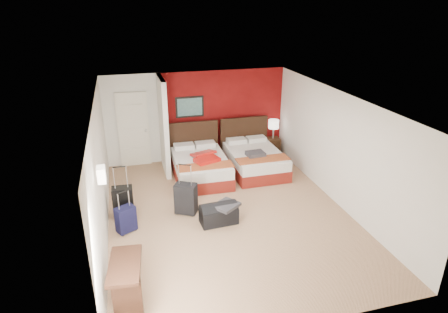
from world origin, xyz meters
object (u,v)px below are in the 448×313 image
object	(u,v)px
bed_left	(201,168)
suitcase_black	(123,202)
red_suitcase_open	(205,157)
desk	(127,284)
duffel_bag	(219,215)
bed_right	(255,161)
nightstand	(273,146)
table_lamp	(273,129)
suitcase_charcoal	(186,200)
suitcase_navy	(126,220)

from	to	relation	value
bed_left	suitcase_black	size ratio (longest dim) A/B	2.98
red_suitcase_open	desk	distance (m)	4.48
suitcase_black	duffel_bag	world-z (taller)	suitcase_black
bed_right	duffel_bag	size ratio (longest dim) A/B	2.50
bed_right	nightstand	size ratio (longest dim) A/B	3.62
bed_left	desk	distance (m)	4.52
bed_left	table_lamp	distance (m)	2.63
suitcase_black	suitcase_charcoal	bearing A→B (deg)	-9.26
table_lamp	desk	world-z (taller)	table_lamp
nightstand	table_lamp	distance (m)	0.53
bed_left	bed_right	size ratio (longest dim) A/B	1.01
bed_left	desk	world-z (taller)	desk
suitcase_black	suitcase_charcoal	size ratio (longest dim) A/B	0.96
suitcase_charcoal	duffel_bag	size ratio (longest dim) A/B	0.88
bed_right	duffel_bag	xyz separation A→B (m)	(-1.57, -2.24, -0.09)
duffel_bag	desk	distance (m)	2.67
bed_right	red_suitcase_open	distance (m)	1.43
nightstand	suitcase_black	world-z (taller)	suitcase_black
red_suitcase_open	suitcase_navy	xyz separation A→B (m)	(-2.04, -1.93, -0.36)
nightstand	suitcase_charcoal	distance (m)	4.04
bed_left	suitcase_black	distance (m)	2.40
suitcase_charcoal	suitcase_navy	distance (m)	1.33
bed_left	desk	xyz separation A→B (m)	(-1.98, -4.06, 0.09)
duffel_bag	suitcase_navy	bearing A→B (deg)	171.56
desk	nightstand	bearing A→B (deg)	55.93
nightstand	suitcase_charcoal	size ratio (longest dim) A/B	0.79
red_suitcase_open	nightstand	world-z (taller)	red_suitcase_open
red_suitcase_open	desk	xyz separation A→B (m)	(-2.08, -3.96, -0.24)
table_lamp	duffel_bag	world-z (taller)	table_lamp
suitcase_charcoal	bed_left	bearing A→B (deg)	96.47
bed_left	bed_right	xyz separation A→B (m)	(1.49, 0.06, -0.00)
suitcase_black	suitcase_navy	xyz separation A→B (m)	(0.03, -0.65, -0.06)
nightstand	desk	distance (m)	6.70
table_lamp	duffel_bag	xyz separation A→B (m)	(-2.46, -3.21, -0.60)
suitcase_black	desk	size ratio (longest dim) A/B	0.70
red_suitcase_open	duffel_bag	bearing A→B (deg)	-113.92
nightstand	suitcase_black	distance (m)	4.96
nightstand	table_lamp	bearing A→B (deg)	0.00
red_suitcase_open	suitcase_navy	world-z (taller)	red_suitcase_open
duffel_bag	table_lamp	bearing A→B (deg)	48.81
bed_left	suitcase_charcoal	world-z (taller)	suitcase_charcoal
duffel_bag	desk	world-z (taller)	desk
table_lamp	bed_left	bearing A→B (deg)	-156.69
suitcase_black	desk	xyz separation A→B (m)	(-0.02, -2.68, 0.06)
table_lamp	suitcase_black	world-z (taller)	table_lamp
red_suitcase_open	nightstand	xyz separation A→B (m)	(2.27, 1.12, -0.36)
suitcase_charcoal	desk	distance (m)	2.76
red_suitcase_open	suitcase_navy	distance (m)	2.83
bed_left	table_lamp	world-z (taller)	table_lamp
bed_right	suitcase_charcoal	bearing A→B (deg)	-142.11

